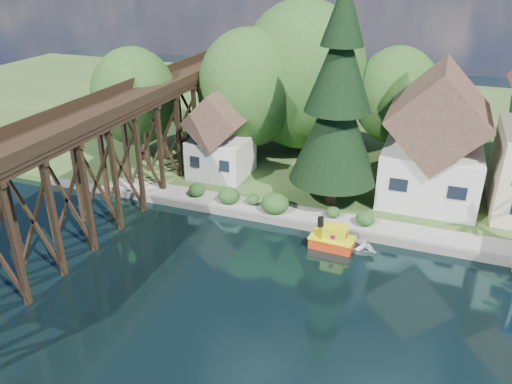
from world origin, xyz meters
TOP-DOWN VIEW (x-y plane):
  - ground at (0.00, 0.00)m, footprint 140.00×140.00m
  - bank at (0.00, 34.00)m, footprint 140.00×52.00m
  - seawall at (4.00, 8.00)m, footprint 60.00×0.40m
  - promenade at (6.00, 9.30)m, footprint 50.00×2.60m
  - trestle_bridge at (-16.00, 5.17)m, footprint 4.12×44.18m
  - house_left at (7.00, 16.00)m, footprint 7.64×8.64m
  - shed at (-11.00, 14.50)m, footprint 5.09×5.40m
  - bg_trees at (1.00, 21.25)m, footprint 49.90×13.30m
  - shrubs at (-4.60, 9.26)m, footprint 15.76×2.47m
  - conifer at (-0.26, 12.30)m, footprint 6.98×6.98m
  - tugboat at (1.26, 6.16)m, footprint 3.20×1.88m
  - boat_white_a at (2.62, 6.68)m, footprint 4.65×4.11m

SIDE VIEW (x-z plane):
  - ground at x=0.00m, z-range 0.00..0.00m
  - bank at x=0.00m, z-range 0.00..0.50m
  - seawall at x=4.00m, z-range 0.00..0.62m
  - boat_white_a at x=2.62m, z-range 0.00..0.80m
  - promenade at x=6.00m, z-range 0.50..0.56m
  - tugboat at x=1.26m, z-range -0.45..1.80m
  - shrubs at x=-4.60m, z-range 0.38..2.08m
  - shed at x=-11.00m, z-range -0.10..7.75m
  - house_left at x=7.00m, z-range -0.37..10.65m
  - trestle_bridge at x=-16.00m, z-range 0.70..10.00m
  - bg_trees at x=1.00m, z-range 2.00..12.57m
  - conifer at x=-0.26m, z-range 0.18..17.37m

